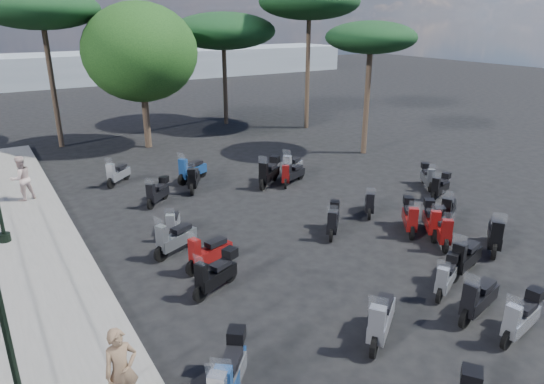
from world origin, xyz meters
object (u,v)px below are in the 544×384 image
scooter_22 (293,173)px  pine_0 (223,31)px  scooter_7 (381,320)px  scooter_19 (465,258)px  scooter_28 (427,177)px  scooter_18 (521,318)px  scooter_27 (440,187)px  scooter_25 (495,235)px  scooter_16 (286,175)px  scooter_31 (442,229)px  scooter_23 (269,173)px  scooter_26 (448,210)px  scooter_30 (410,217)px  scooter_20 (431,220)px  lamp_post_0 (3,318)px  scooter_14 (446,277)px  scooter_3 (209,253)px  scooter_4 (175,239)px  scooter_29 (292,167)px  scooter_10 (194,179)px  scooter_1 (230,373)px  scooter_17 (192,170)px  scooter_15 (333,221)px  scooter_2 (227,383)px  scooter_21 (370,203)px  scooter_8 (216,274)px  scooter_5 (158,193)px  pine_1 (309,2)px  scooter_9 (173,225)px  scooter_11 (118,174)px  broadleaf_tree (140,53)px  pine_3 (371,38)px  pedestrian_far (21,178)px  woman (121,370)px  scooter_13 (478,299)px

scooter_22 → pine_0: (2.98, 12.40, 5.45)m
scooter_7 → scooter_19: scooter_7 is taller
scooter_28 → scooter_19: bearing=84.1°
scooter_18 → scooter_27: bearing=-48.7°
scooter_25 → scooter_28: 5.83m
scooter_16 → scooter_31: (1.05, -7.38, 0.07)m
scooter_18 → pine_0: pine_0 is taller
scooter_23 → scooter_26: 7.40m
scooter_30 → scooter_20: bearing=166.6°
lamp_post_0 → scooter_14: 10.06m
scooter_3 → scooter_4: size_ratio=1.02×
scooter_29 → scooter_23: bearing=71.8°
scooter_10 → scooter_1: bearing=100.6°
scooter_4 → scooter_17: bearing=-50.9°
scooter_1 → scooter_29: 13.30m
scooter_15 → scooter_28: size_ratio=0.97×
scooter_2 → scooter_4: bearing=-59.0°
scooter_21 → scooter_2: bearing=74.8°
scooter_27 → pine_0: (-0.95, 16.96, 5.43)m
scooter_8 → scooter_21: (7.00, 1.81, -0.08)m
scooter_5 → scooter_8: (-0.81, -6.85, 0.03)m
scooter_18 → pine_1: (8.51, 20.14, 7.05)m
scooter_4 → scooter_9: bearing=-41.7°
scooter_11 → scooter_31: (7.13, -11.18, 0.05)m
scooter_14 → scooter_29: bearing=-36.7°
scooter_20 → scooter_26: scooter_26 is taller
scooter_8 → scooter_23: scooter_23 is taller
scooter_8 → scooter_20: 7.54m
broadleaf_tree → pine_0: (6.37, 3.20, 0.87)m
scooter_22 → scooter_14: bearing=148.7°
scooter_30 → pine_0: (2.51, 18.62, 5.37)m
scooter_7 → scooter_23: bearing=-54.0°
scooter_11 → scooter_14: scooter_11 is taller
scooter_26 → pine_3: 10.68m
scooter_11 → scooter_1: bearing=130.7°
scooter_3 → pine_0: pine_0 is taller
scooter_4 → scooter_31: bearing=-140.9°
pedestrian_far → scooter_8: (3.54, -9.59, -0.52)m
scooter_9 → pine_3: 14.09m
scooter_15 → scooter_29: size_ratio=0.80×
scooter_14 → scooter_20: 3.63m
scooter_2 → scooter_21: bearing=-103.5°
scooter_7 → scooter_29: scooter_7 is taller
scooter_20 → pine_1: 17.90m
scooter_4 → scooter_18: scooter_4 is taller
woman → scooter_13: bearing=-13.8°
scooter_5 → scooter_27: size_ratio=0.86×
scooter_19 → scooter_21: bearing=-25.2°
scooter_13 → scooter_9: bearing=16.3°
scooter_3 → scooter_15: size_ratio=1.33×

